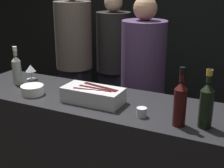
# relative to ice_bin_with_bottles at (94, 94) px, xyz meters

# --- Properties ---
(wall_back_chalkboard) EXTENTS (6.40, 0.06, 2.80)m
(wall_back_chalkboard) POSITION_rel_ice_bin_with_bottles_xyz_m (0.09, 2.02, 0.39)
(wall_back_chalkboard) COLOR black
(wall_back_chalkboard) RESTS_ON ground_plane
(bar_counter) EXTENTS (2.44, 0.64, 0.95)m
(bar_counter) POSITION_rel_ice_bin_with_bottles_xyz_m (0.09, 0.07, -0.54)
(bar_counter) COLOR black
(bar_counter) RESTS_ON ground_plane
(ice_bin_with_bottles) EXTENTS (0.43, 0.21, 0.11)m
(ice_bin_with_bottles) POSITION_rel_ice_bin_with_bottles_xyz_m (0.00, 0.00, 0.00)
(ice_bin_with_bottles) COLOR silver
(ice_bin_with_bottles) RESTS_ON bar_counter
(bowl_white) EXTENTS (0.17, 0.17, 0.07)m
(bowl_white) POSITION_rel_ice_bin_with_bottles_xyz_m (-0.51, -0.06, -0.02)
(bowl_white) COLOR white
(bowl_white) RESTS_ON bar_counter
(wine_glass) EXTENTS (0.09, 0.09, 0.13)m
(wine_glass) POSITION_rel_ice_bin_with_bottles_xyz_m (-0.76, 0.23, 0.03)
(wine_glass) COLOR silver
(wine_glass) RESTS_ON bar_counter
(candle_votive) EXTENTS (0.07, 0.07, 0.06)m
(candle_votive) POSITION_rel_ice_bin_with_bottles_xyz_m (0.39, -0.08, -0.03)
(candle_votive) COLOR silver
(candle_votive) RESTS_ON bar_counter
(white_wine_bottle) EXTENTS (0.07, 0.07, 0.32)m
(white_wine_bottle) POSITION_rel_ice_bin_with_bottles_xyz_m (-0.78, 0.09, 0.07)
(white_wine_bottle) COLOR #9EA899
(white_wine_bottle) RESTS_ON bar_counter
(champagne_bottle) EXTENTS (0.08, 0.08, 0.36)m
(champagne_bottle) POSITION_rel_ice_bin_with_bottles_xyz_m (0.78, -0.05, 0.09)
(champagne_bottle) COLOR black
(champagne_bottle) RESTS_ON bar_counter
(red_wine_bottle_black_foil) EXTENTS (0.08, 0.08, 0.36)m
(red_wine_bottle_black_foil) POSITION_rel_ice_bin_with_bottles_xyz_m (0.64, -0.10, 0.09)
(red_wine_bottle_black_foil) COLOR #380F0F
(red_wine_bottle_black_foil) RESTS_ON bar_counter
(person_in_hoodie) EXTENTS (0.40, 0.40, 1.65)m
(person_in_hoodie) POSITION_rel_ice_bin_with_bottles_xyz_m (-0.56, 1.47, -0.11)
(person_in_hoodie) COLOR black
(person_in_hoodie) RESTS_ON ground_plane
(person_blond_tee) EXTENTS (0.42, 0.42, 1.77)m
(person_blond_tee) POSITION_rel_ice_bin_with_bottles_xyz_m (-0.91, 1.15, -0.03)
(person_blond_tee) COLOR black
(person_blond_tee) RESTS_ON ground_plane
(person_grey_polo) EXTENTS (0.41, 0.41, 1.66)m
(person_grey_polo) POSITION_rel_ice_bin_with_bottles_xyz_m (0.07, 0.80, -0.10)
(person_grey_polo) COLOR black
(person_grey_polo) RESTS_ON ground_plane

